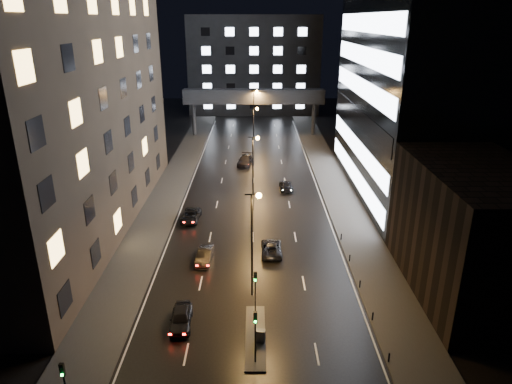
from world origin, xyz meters
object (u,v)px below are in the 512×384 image
at_px(car_toward_b, 286,186).
at_px(car_away_a, 181,318).
at_px(car_away_c, 191,216).
at_px(car_away_d, 245,160).
at_px(car_away_b, 205,256).
at_px(utility_cabinet, 260,336).
at_px(car_toward_a, 271,248).

bearing_deg(car_toward_b, car_away_a, 69.40).
relative_size(car_away_c, car_away_d, 0.86).
xyz_separation_m(car_away_b, car_away_d, (3.54, 34.18, 0.11)).
xyz_separation_m(car_away_b, utility_cabinet, (5.74, -12.95, 0.00)).
relative_size(car_toward_a, utility_cabinet, 4.35).
distance_m(car_away_d, utility_cabinet, 47.18).
distance_m(car_away_a, car_toward_b, 34.08).
height_order(car_away_d, utility_cabinet, car_away_d).
bearing_deg(car_away_b, utility_cabinet, -62.08).
distance_m(car_away_b, car_away_d, 34.36).
height_order(car_toward_b, utility_cabinet, car_toward_b).
relative_size(car_away_a, car_away_c, 0.91).
xyz_separation_m(car_away_d, utility_cabinet, (2.20, -47.13, -0.10)).
distance_m(car_toward_a, car_toward_b, 20.02).
distance_m(car_away_a, car_toward_a, 14.82).
height_order(car_away_b, car_away_d, car_away_d).
distance_m(car_away_b, car_away_c, 10.82).
bearing_deg(car_away_c, car_toward_a, -38.38).
bearing_deg(car_away_c, car_away_d, 77.56).
xyz_separation_m(car_toward_a, utility_cabinet, (-1.35, -14.77, 0.04)).
xyz_separation_m(car_away_c, car_away_d, (6.38, 23.73, 0.14)).
relative_size(car_away_b, car_away_c, 0.88).
xyz_separation_m(car_away_b, car_toward_b, (9.94, 21.63, -0.02)).
relative_size(car_away_d, car_toward_b, 1.19).
bearing_deg(car_toward_a, car_away_b, 14.51).
xyz_separation_m(car_toward_a, car_toward_b, (2.85, 19.81, 0.01)).
distance_m(car_away_c, car_toward_a, 13.15).
xyz_separation_m(car_away_a, utility_cabinet, (6.58, -2.26, -0.04)).
bearing_deg(car_toward_a, utility_cabinet, 84.91).
distance_m(car_toward_b, utility_cabinet, 34.84).
relative_size(car_away_c, car_toward_b, 1.03).
bearing_deg(utility_cabinet, car_away_a, 171.25).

